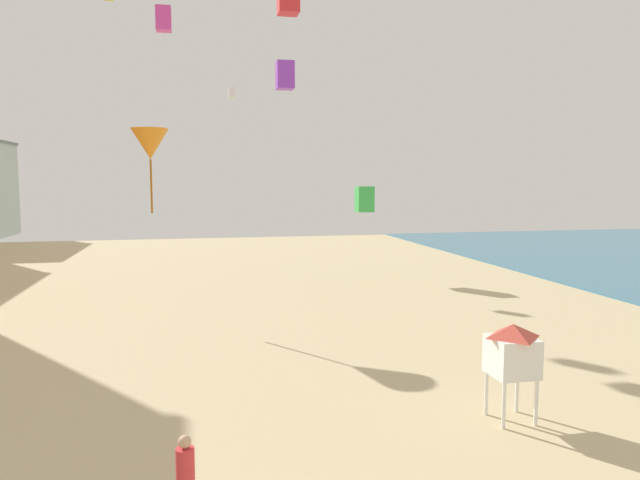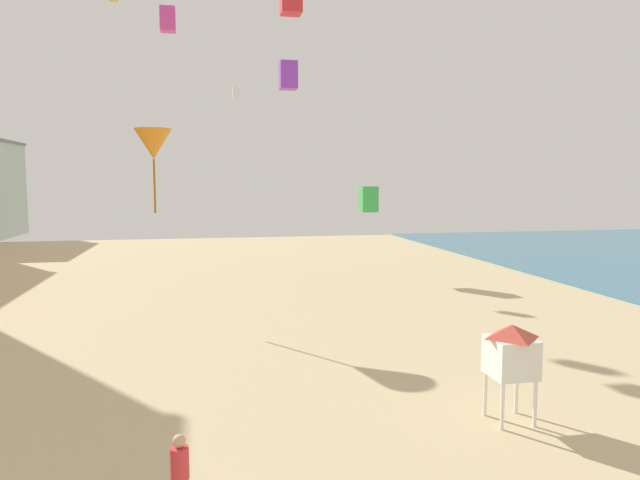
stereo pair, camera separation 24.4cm
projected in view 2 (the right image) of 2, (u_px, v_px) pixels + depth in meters
kite_flyer at (180, 473)px, 10.59m from camera, size 0.34×0.34×1.64m
lifeguard_stand at (511, 352)px, 14.94m from camera, size 1.10×1.10×2.55m
kite_orange_delta at (153, 144)px, 27.12m from camera, size 1.73×1.73×3.93m
kite_purple_box at (288, 75)px, 29.97m from camera, size 0.89×0.89×1.39m
kite_magenta_box_2 at (168, 19)px, 32.66m from camera, size 0.84×0.84×1.32m
kite_green_box at (369, 199)px, 37.62m from camera, size 1.05×1.05×1.65m
kite_white_box at (236, 93)px, 40.02m from camera, size 0.49×0.49×0.77m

